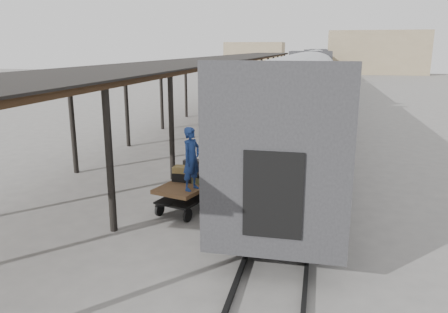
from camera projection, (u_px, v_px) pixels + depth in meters
name	position (u px, v px, depth m)	size (l,w,h in m)	color
ground	(183.00, 209.00, 13.65)	(160.00, 160.00, 0.00)	slate
train	(313.00, 70.00, 44.35)	(3.45, 76.01, 4.01)	silver
canopy	(231.00, 59.00, 36.13)	(4.90, 64.30, 4.15)	#422B19
rails	(312.00, 96.00, 45.19)	(1.54, 150.00, 0.12)	black
building_far	(376.00, 52.00, 83.66)	(18.00, 10.00, 8.00)	tan
building_left	(255.00, 57.00, 92.70)	(12.00, 8.00, 6.00)	tan
baggage_cart	(190.00, 189.00, 13.53)	(1.86, 2.65, 0.86)	brown
suitcase_stack	(193.00, 173.00, 13.75)	(1.43, 1.14, 0.59)	#323235
luggage_tug	(243.00, 111.00, 30.31)	(1.24, 1.75, 1.43)	maroon
porter	(192.00, 159.00, 12.58)	(0.68, 0.44, 1.86)	navy
pedestrian	(224.00, 111.00, 27.86)	(1.15, 0.48, 1.97)	black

